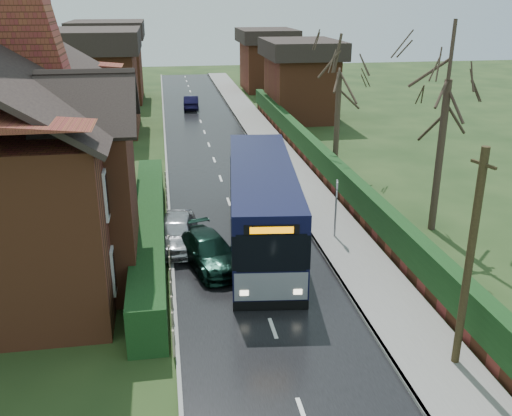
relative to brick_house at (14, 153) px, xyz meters
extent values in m
plane|color=#384E21|center=(8.73, -4.78, -4.38)|extent=(140.00, 140.00, 0.00)
cube|color=black|center=(8.73, 5.22, -4.37)|extent=(6.00, 100.00, 0.02)
cube|color=slate|center=(12.98, 5.22, -4.31)|extent=(2.50, 100.00, 0.14)
cube|color=gray|center=(11.78, 5.22, -4.31)|extent=(0.12, 100.00, 0.14)
cube|color=gray|center=(5.68, 5.22, -4.33)|extent=(0.12, 100.00, 0.10)
cube|color=black|center=(4.83, 0.22, -3.58)|extent=(1.20, 16.00, 1.60)
cube|color=brown|center=(14.53, 5.22, -4.08)|extent=(0.30, 50.00, 0.60)
cube|color=black|center=(14.53, 5.22, -3.18)|extent=(0.60, 50.00, 1.20)
cube|color=brown|center=(-0.27, 0.22, -1.38)|extent=(8.00, 14.00, 6.00)
cube|color=brown|center=(3.23, -2.78, -1.38)|extent=(2.50, 4.00, 6.00)
cube|color=brown|center=(0.73, 4.22, 4.82)|extent=(0.90, 1.40, 2.20)
cube|color=silver|center=(3.78, -4.78, -2.78)|extent=(0.08, 1.20, 1.60)
cube|color=black|center=(3.81, -4.78, -2.78)|extent=(0.03, 0.95, 1.35)
cube|color=silver|center=(3.78, -4.78, -0.18)|extent=(0.08, 1.20, 1.60)
cube|color=black|center=(3.81, -4.78, -0.18)|extent=(0.03, 0.95, 1.35)
cube|color=silver|center=(3.78, -0.78, -2.78)|extent=(0.08, 1.20, 1.60)
cube|color=black|center=(3.81, -0.78, -2.78)|extent=(0.03, 0.95, 1.35)
cube|color=silver|center=(3.78, -0.78, -0.18)|extent=(0.08, 1.20, 1.60)
cube|color=black|center=(3.81, -0.78, -0.18)|extent=(0.03, 0.95, 1.35)
cube|color=silver|center=(3.78, 3.22, -2.78)|extent=(0.08, 1.20, 1.60)
cube|color=black|center=(3.81, 3.22, -2.78)|extent=(0.03, 0.95, 1.35)
cube|color=silver|center=(3.78, 3.22, -0.18)|extent=(0.08, 1.20, 1.60)
cube|color=black|center=(3.81, 3.22, -0.18)|extent=(0.03, 0.95, 1.35)
cube|color=silver|center=(3.78, 5.72, -2.78)|extent=(0.08, 1.20, 1.60)
cube|color=black|center=(3.81, 5.72, -2.78)|extent=(0.03, 0.95, 1.35)
cube|color=silver|center=(3.78, 5.72, -0.18)|extent=(0.08, 1.20, 1.60)
cube|color=black|center=(3.81, 5.72, -0.18)|extent=(0.03, 0.95, 1.35)
cube|color=black|center=(9.53, -0.11, -3.44)|extent=(3.86, 11.46, 1.16)
cube|color=black|center=(9.53, -0.11, -2.24)|extent=(3.88, 11.46, 1.23)
cube|color=black|center=(9.53, -0.11, -1.29)|extent=(3.86, 11.46, 0.67)
cube|color=black|center=(9.53, -0.11, -4.20)|extent=(3.86, 11.46, 0.36)
cube|color=gray|center=(8.88, -5.64, -3.46)|extent=(2.45, 0.41, 1.02)
cube|color=black|center=(8.87, -5.67, -2.23)|extent=(2.29, 0.35, 1.33)
cube|color=black|center=(8.87, -5.67, -1.41)|extent=(1.78, 0.29, 0.36)
cube|color=#FF8C00|center=(8.87, -5.71, -1.41)|extent=(1.40, 0.21, 0.22)
cube|color=black|center=(8.88, -5.65, -4.15)|extent=(2.50, 0.43, 0.31)
cube|color=#FFF2CC|center=(7.98, -5.60, -3.66)|extent=(0.29, 0.08, 0.18)
cube|color=#FFF2CC|center=(9.76, -5.81, -3.66)|extent=(0.29, 0.08, 0.18)
cylinder|color=black|center=(7.96, -3.55, -3.88)|extent=(0.40, 1.01, 0.98)
cylinder|color=black|center=(10.26, -3.82, -3.88)|extent=(0.40, 1.01, 0.98)
cylinder|color=black|center=(8.81, 3.60, -3.88)|extent=(0.40, 1.01, 0.98)
cylinder|color=black|center=(11.10, 3.32, -3.88)|extent=(0.40, 1.01, 0.98)
imported|color=#B8B6BC|center=(5.93, 0.10, -3.70)|extent=(2.03, 4.10, 1.34)
imported|color=black|center=(7.13, -1.90, -3.76)|extent=(2.80, 4.53, 1.22)
imported|color=black|center=(8.29, 30.99, -3.75)|extent=(1.58, 3.86, 1.24)
cylinder|color=slate|center=(12.73, -0.19, -3.03)|extent=(0.08, 0.08, 2.68)
cube|color=silver|center=(12.73, -0.19, -1.89)|extent=(0.15, 0.40, 0.31)
cube|color=silver|center=(12.73, -0.19, -2.27)|extent=(0.13, 0.36, 0.27)
cylinder|color=black|center=(13.53, -9.49, -1.14)|extent=(0.22, 0.22, 6.47)
cube|color=black|center=(13.53, -9.49, 1.63)|extent=(0.27, 0.82, 0.07)
cylinder|color=#33261E|center=(17.42, 0.20, -1.02)|extent=(0.32, 0.32, 6.71)
cylinder|color=#392C21|center=(15.47, 8.92, -1.41)|extent=(0.32, 0.32, 5.93)
cylinder|color=#3A2C22|center=(-0.46, 9.54, -0.76)|extent=(0.33, 0.33, 7.22)
camera|label=1|loc=(5.67, -22.14, 5.63)|focal=40.00mm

